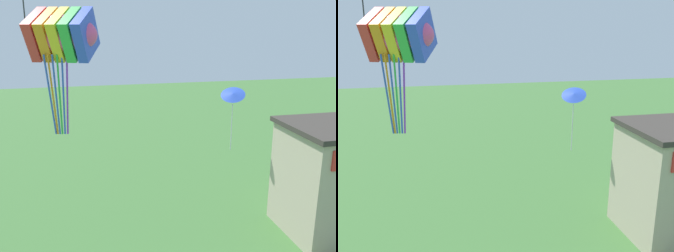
% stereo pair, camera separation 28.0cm
% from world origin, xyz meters
% --- Properties ---
extents(kite_rainbow_parafoil, '(2.60, 2.29, 3.87)m').
position_xyz_m(kite_rainbow_parafoil, '(-3.55, 8.00, 9.90)').
color(kite_rainbow_parafoil, '#E54C8C').
extents(kite_blue_delta, '(1.81, 1.76, 3.71)m').
position_xyz_m(kite_blue_delta, '(5.22, 15.58, 6.30)').
color(kite_blue_delta, blue).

